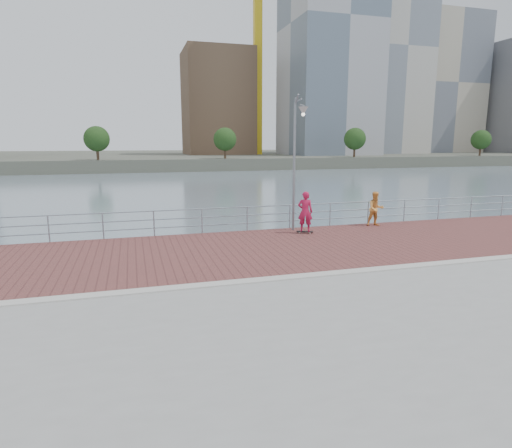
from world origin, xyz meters
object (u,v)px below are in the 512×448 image
object	(u,v)px
skateboarder	(305,212)
bystander	(376,209)
guardrail	(225,217)
street_lamp	(298,140)

from	to	relation	value
skateboarder	bystander	size ratio (longest dim) A/B	1.08
guardrail	street_lamp	distance (m)	4.63
street_lamp	skateboarder	distance (m)	3.09
street_lamp	bystander	bearing A→B (deg)	3.98
street_lamp	bystander	size ratio (longest dim) A/B	3.47
guardrail	bystander	distance (m)	7.24
guardrail	skateboarder	distance (m)	3.57
street_lamp	skateboarder	world-z (taller)	street_lamp
street_lamp	skateboarder	size ratio (longest dim) A/B	3.22
street_lamp	skateboarder	bearing A→B (deg)	-55.32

